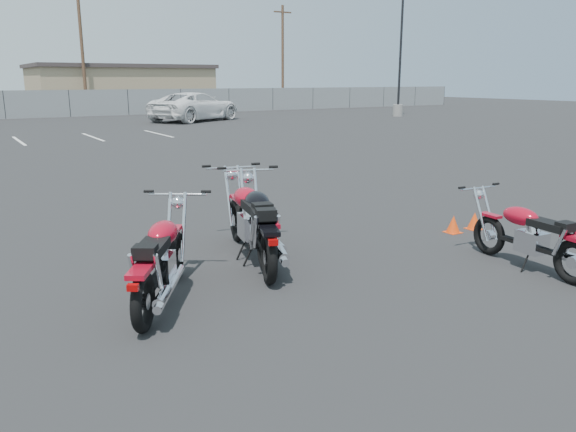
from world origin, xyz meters
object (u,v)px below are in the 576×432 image
motorcycle_front_red (161,260)px  motorcycle_rear_red (530,236)px  motorcycle_third_red (251,220)px  motorcycle_second_black (260,225)px  white_van (195,98)px

motorcycle_front_red → motorcycle_rear_red: motorcycle_front_red is taller
motorcycle_third_red → motorcycle_rear_red: 3.82m
motorcycle_front_red → motorcycle_third_red: 1.96m
motorcycle_second_black → white_van: white_van is taller
motorcycle_third_red → motorcycle_rear_red: (2.94, -2.44, -0.09)m
motorcycle_front_red → motorcycle_third_red: size_ratio=0.87×
motorcycle_third_red → motorcycle_rear_red: motorcycle_third_red is taller
motorcycle_third_red → motorcycle_rear_red: size_ratio=1.19×
motorcycle_second_black → white_van: 28.09m
motorcycle_third_red → white_van: 27.76m
motorcycle_second_black → white_van: (10.00, 26.24, 0.82)m
motorcycle_front_red → white_van: white_van is taller
motorcycle_second_black → motorcycle_rear_red: size_ratio=1.18×
motorcycle_rear_red → white_van: 29.21m
motorcycle_third_red → motorcycle_rear_red: bearing=-39.7°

